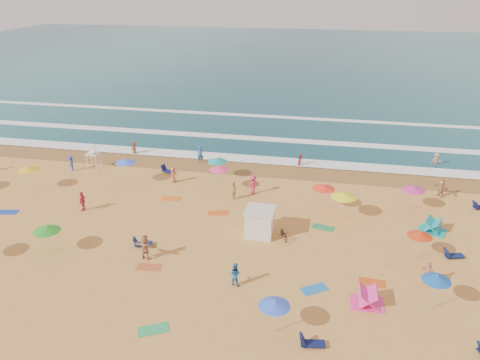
# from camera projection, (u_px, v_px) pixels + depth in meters

# --- Properties ---
(ground) EXTENTS (220.00, 220.00, 0.00)m
(ground) POSITION_uv_depth(u_px,v_px,m) (196.00, 224.00, 37.43)
(ground) COLOR gold
(ground) RESTS_ON ground
(ocean) EXTENTS (220.00, 140.00, 0.18)m
(ocean) POSITION_uv_depth(u_px,v_px,m) (294.00, 59.00, 112.92)
(ocean) COLOR #0C4756
(ocean) RESTS_ON ground
(wet_sand) EXTENTS (220.00, 220.00, 0.00)m
(wet_sand) POSITION_uv_depth(u_px,v_px,m) (230.00, 167.00, 48.66)
(wet_sand) COLOR olive
(wet_sand) RESTS_ON ground
(surf_foam) EXTENTS (200.00, 18.70, 0.05)m
(surf_foam) POSITION_uv_depth(u_px,v_px,m) (246.00, 140.00, 56.55)
(surf_foam) COLOR white
(surf_foam) RESTS_ON ground
(cabana) EXTENTS (2.00, 2.00, 2.00)m
(cabana) POSITION_uv_depth(u_px,v_px,m) (260.00, 223.00, 35.57)
(cabana) COLOR silver
(cabana) RESTS_ON ground
(cabana_roof) EXTENTS (2.20, 2.20, 0.12)m
(cabana_roof) POSITION_uv_depth(u_px,v_px,m) (260.00, 210.00, 35.14)
(cabana_roof) COLOR silver
(cabana_roof) RESTS_ON cabana
(bicycle) EXTENTS (1.15, 1.69, 0.84)m
(bicycle) POSITION_uv_depth(u_px,v_px,m) (284.00, 234.00, 35.18)
(bicycle) COLOR black
(bicycle) RESTS_ON ground
(lifeguard_stand) EXTENTS (1.20, 1.20, 2.10)m
(lifeguard_stand) POSITION_uv_depth(u_px,v_px,m) (94.00, 158.00, 48.06)
(lifeguard_stand) COLOR white
(lifeguard_stand) RESTS_ON ground
(beach_umbrellas) EXTENTS (50.93, 26.71, 0.78)m
(beach_umbrellas) POSITION_uv_depth(u_px,v_px,m) (172.00, 202.00, 36.39)
(beach_umbrellas) COLOR orange
(beach_umbrellas) RESTS_ON ground
(loungers) EXTENTS (39.93, 25.27, 0.34)m
(loungers) POSITION_uv_depth(u_px,v_px,m) (242.00, 260.00, 32.37)
(loungers) COLOR #101351
(loungers) RESTS_ON ground
(towels) EXTENTS (56.33, 19.95, 0.03)m
(towels) POSITION_uv_depth(u_px,v_px,m) (199.00, 243.00, 34.74)
(towels) COLOR #AE152D
(towels) RESTS_ON ground
(popup_tents) EXTENTS (7.63, 12.05, 1.20)m
(popup_tents) POSITION_uv_depth(u_px,v_px,m) (405.00, 255.00, 32.13)
(popup_tents) COLOR #F4369A
(popup_tents) RESTS_ON ground
(beachgoers) EXTENTS (51.02, 28.37, 2.14)m
(beachgoers) POSITION_uv_depth(u_px,v_px,m) (193.00, 194.00, 40.69)
(beachgoers) COLOR brown
(beachgoers) RESTS_ON ground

